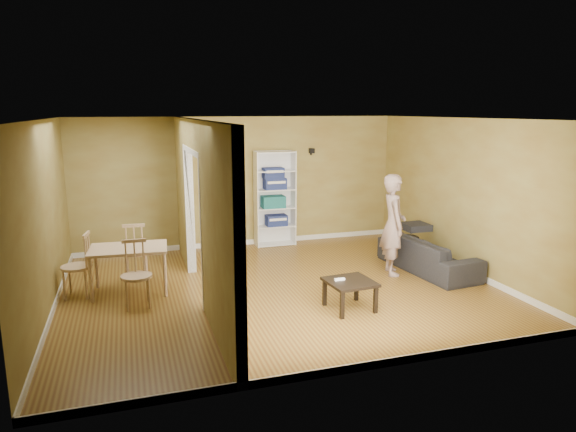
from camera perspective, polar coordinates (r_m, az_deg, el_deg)
The scene contains 16 objects.
room_shell at distance 7.74m, azimuth -0.97°, elevation 1.07°, with size 6.50×6.50×6.50m.
partition at distance 7.49m, azimuth -9.80°, elevation 0.55°, with size 0.22×5.50×2.60m, color olive, non-canonical shape.
wall_speaker at distance 10.66m, azimuth 2.66°, elevation 7.25°, with size 0.10×0.10×0.10m, color black.
sofa at distance 9.15m, azimuth 15.31°, elevation -3.57°, with size 0.86×2.00×0.76m, color black.
person at distance 8.71m, azimuth 11.65°, elevation -0.00°, with size 0.57×0.73×1.99m, color slate.
bookshelf at distance 10.44m, azimuth -1.55°, elevation 1.98°, with size 0.81×0.35×1.92m.
paper_box_navy_a at distance 10.49m, azimuth -1.32°, elevation -0.47°, with size 0.42×0.28×0.22m, color navy.
paper_box_teal at distance 10.39m, azimuth -1.67°, elevation 1.60°, with size 0.46×0.30×0.24m, color #1C7680.
paper_box_navy_b at distance 10.34m, azimuth -1.48°, elevation 3.63°, with size 0.44×0.28×0.22m, color navy.
paper_box_navy_c at distance 10.31m, azimuth -1.66°, elevation 4.74°, with size 0.41×0.27×0.21m, color navy.
coffee_table at distance 7.21m, azimuth 6.90°, elevation -7.62°, with size 0.62×0.62×0.41m.
game_controller at distance 7.18m, azimuth 5.76°, elevation -7.01°, with size 0.15×0.04×0.03m, color white.
dining_table at distance 8.10m, azimuth -17.30°, elevation -3.86°, with size 1.13×0.75×0.71m.
chair_left at distance 8.21m, azimuth -22.46°, elevation -5.06°, with size 0.44×0.44×0.97m, color tan, non-canonical shape.
chair_near at distance 7.52m, azimuth -16.51°, elevation -6.24°, with size 0.43×0.43×0.94m, color tan, non-canonical shape.
chair_far at distance 8.72m, azimuth -16.56°, elevation -3.70°, with size 0.44×0.44×0.97m, color tan, non-canonical shape.
Camera 1 is at (-2.16, -7.29, 2.73)m, focal length 32.00 mm.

